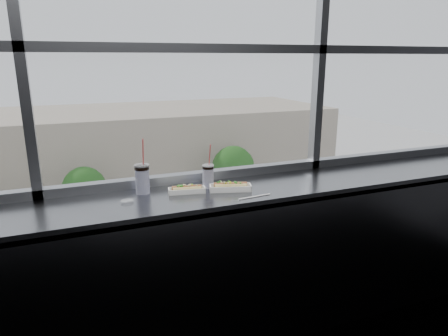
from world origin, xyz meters
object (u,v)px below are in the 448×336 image
object	(u,v)px
loose_straw	(255,197)
car_near_c	(142,295)
car_near_d	(211,280)
car_far_c	(265,210)
pedestrian_d	(191,201)
tree_center	(84,188)
tree_right	(233,167)
soda_cup_left	(142,177)
hotdog_tray_left	(187,189)
pedestrian_a	(13,230)
car_far_b	(96,235)
hotdog_tray_right	(230,187)
wrapper	(127,201)
soda_cup_right	(208,175)
pedestrian_c	(163,205)

from	to	relation	value
loose_straw	car_near_c	xyz separation A→B (m)	(1.65, 16.48, -11.09)
car_near_d	car_far_c	distance (m)	10.90
pedestrian_d	tree_center	world-z (taller)	tree_center
tree_center	tree_right	size ratio (longest dim) A/B	0.89
loose_straw	car_near_c	distance (m)	19.93
car_near_c	loose_straw	bearing A→B (deg)	174.70
pedestrian_d	soda_cup_left	bearing A→B (deg)	162.89
loose_straw	tree_right	distance (m)	31.93
car_far_c	tree_center	world-z (taller)	tree_center
soda_cup_left	car_near_d	bearing A→B (deg)	69.14
soda_cup_left	pedestrian_d	world-z (taller)	soda_cup_left
car_far_c	tree_center	size ratio (longest dim) A/B	1.37
hotdog_tray_left	pedestrian_a	bearing A→B (deg)	110.40
car_near_d	tree_right	distance (m)	13.87
car_near_c	car_far_b	bearing A→B (deg)	12.09
tree_center	tree_right	xyz separation A→B (m)	(12.24, 0.00, 0.43)
hotdog_tray_right	car_far_c	world-z (taller)	hotdog_tray_right
hotdog_tray_left	tree_right	size ratio (longest dim) A/B	0.04
car_far_b	tree_right	xyz separation A→B (m)	(11.86, 4.00, 2.68)
hotdog_tray_left	pedestrian_d	xyz separation A→B (m)	(8.56, 28.75, -11.02)
wrapper	soda_cup_right	bearing A→B (deg)	9.81
soda_cup_left	tree_right	size ratio (longest dim) A/B	0.06
soda_cup_right	wrapper	bearing A→B (deg)	-170.19
soda_cup_left	pedestrian_d	xyz separation A→B (m)	(8.82, 28.65, -11.10)
loose_straw	pedestrian_a	bearing A→B (deg)	96.10
car_near_c	pedestrian_d	world-z (taller)	pedestrian_d
wrapper	car_near_d	bearing A→B (deg)	68.92
tree_center	tree_right	distance (m)	12.24
car_near_d	pedestrian_a	size ratio (longest dim) A/B	2.92
soda_cup_left	loose_straw	world-z (taller)	soda_cup_left
tree_center	pedestrian_c	bearing A→B (deg)	3.67
pedestrian_d	wrapper	bearing A→B (deg)	162.74
pedestrian_c	pedestrian_d	xyz separation A→B (m)	(2.53, 0.12, 0.04)
loose_straw	tree_right	world-z (taller)	loose_straw
car_far_b	pedestrian_d	size ratio (longest dim) A/B	3.23
pedestrian_a	pedestrian_c	xyz separation A→B (m)	(11.11, 0.81, 0.03)
pedestrian_c	tree_right	bearing A→B (deg)	-3.56
car_far_c	wrapper	bearing A→B (deg)	144.54
car_near_d	pedestrian_a	distance (m)	15.95
pedestrian_d	tree_center	distance (m)	8.89
wrapper	tree_right	xyz separation A→B (m)	(12.62, 28.28, -8.23)
car_near_d	pedestrian_d	xyz separation A→B (m)	(2.67, 12.50, 0.07)
car_near_c	pedestrian_d	size ratio (longest dim) A/B	2.70
soda_cup_right	loose_straw	size ratio (longest dim) A/B	1.32
loose_straw	wrapper	size ratio (longest dim) A/B	2.50
loose_straw	car_far_c	xyz separation A→B (m)	(12.92, 24.48, -10.88)
pedestrian_c	hotdog_tray_right	bearing A→B (deg)	-101.32
pedestrian_a	tree_center	world-z (taller)	tree_center
soda_cup_right	tree_center	xyz separation A→B (m)	(-0.17, 28.18, -8.74)
car_near_d	car_far_b	size ratio (longest dim) A/B	0.85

